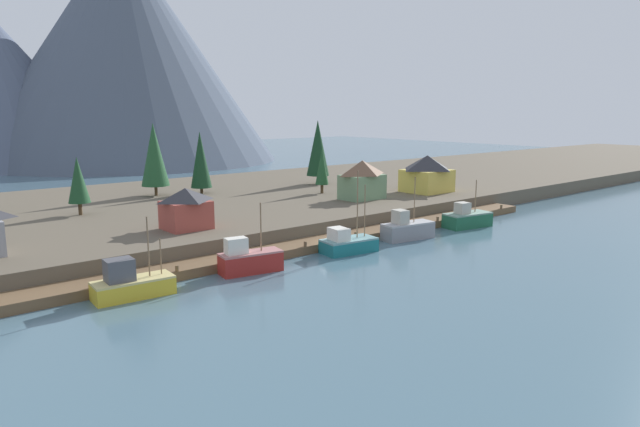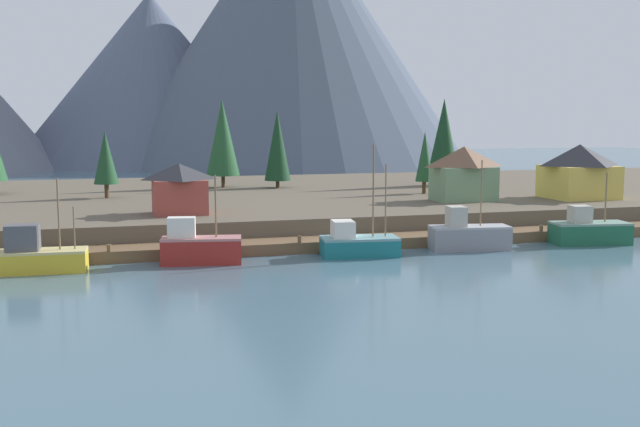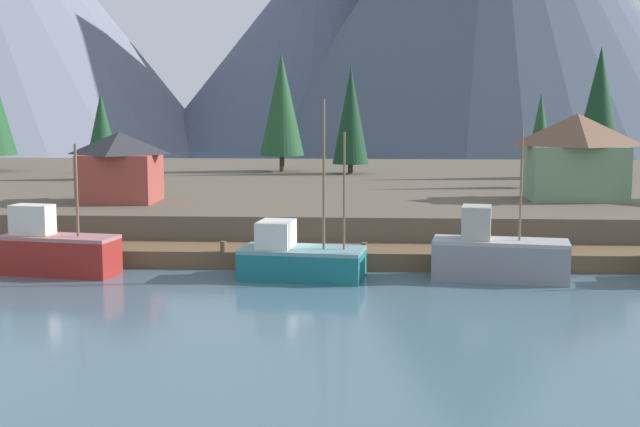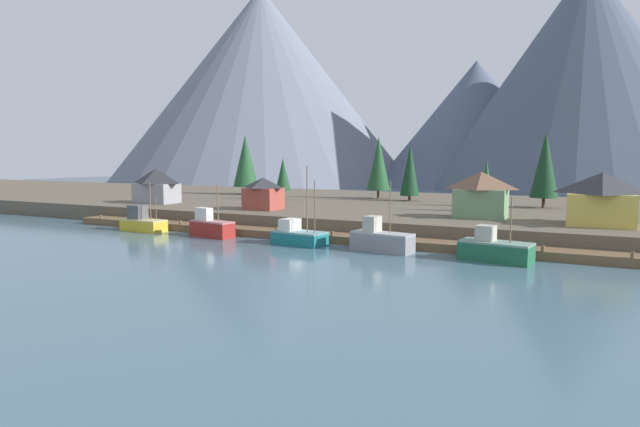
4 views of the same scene
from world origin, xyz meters
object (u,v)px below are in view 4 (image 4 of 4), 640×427
Objects in this scene: fishing_boat_grey at (381,240)px; conifer_near_left at (545,165)px; house_green at (481,194)px; conifer_mid_left at (283,175)px; house_yellow at (601,198)px; fishing_boat_teal at (298,236)px; fishing_boat_yellow at (142,222)px; house_grey at (156,185)px; house_red at (263,193)px; conifer_mid_right at (379,163)px; conifer_back_left at (410,170)px; fishing_boat_red at (211,227)px; conifer_back_right at (486,181)px; conifer_near_right at (245,161)px; fishing_boat_green at (495,250)px.

fishing_boat_grey is 0.66× the size of conifer_near_left.
house_green is 0.88× the size of conifer_mid_left.
house_yellow is 14.31m from house_green.
fishing_boat_teal is 0.79× the size of conifer_near_left.
house_grey reaches higher than fishing_boat_yellow.
house_red is 44.82m from conifer_near_left.
conifer_near_left is at bearing -10.74° from conifer_mid_right.
conifer_mid_left is (-31.16, 30.98, 5.94)m from fishing_boat_grey.
house_red is at bearing -174.24° from house_green.
conifer_back_left is (22.45, 7.75, 0.98)m from conifer_mid_left.
fishing_boat_red is 42.71m from conifer_mid_right.
fishing_boat_teal is at bearing -44.85° from house_red.
fishing_boat_yellow is 0.92× the size of conifer_back_right.
house_green is 58.39m from conifer_near_right.
house_grey is at bearing -148.21° from conifer_back_left.
fishing_boat_yellow is at bearing -170.45° from fishing_boat_red.
house_green is at bearing 73.30° from fishing_boat_grey.
conifer_near_right reaches higher than conifer_mid_left.
fishing_boat_red is 27.89m from house_grey.
house_grey is at bearing -135.09° from conifer_mid_left.
conifer_mid_left reaches higher than fishing_boat_teal.
conifer_near_left is at bearing 96.02° from fishing_boat_green.
conifer_near_left is 1.56× the size of conifer_back_right.
conifer_near_left reaches higher than fishing_boat_red.
fishing_boat_yellow is at bearing -149.82° from conifer_back_right.
fishing_boat_teal is 36.61m from house_yellow.
fishing_boat_grey is at bearing -17.20° from house_grey.
fishing_boat_yellow is 47.63m from house_green.
conifer_near_left is 0.95× the size of conifer_near_right.
house_green is (7.95, 16.65, 4.34)m from fishing_boat_grey.
conifer_mid_left is at bearing -30.74° from conifer_near_right.
house_yellow is (58.73, 15.08, 4.49)m from fishing_boat_yellow.
fishing_boat_yellow is 0.60× the size of conifer_mid_right.
conifer_mid_right reaches higher than fishing_boat_grey.
conifer_near_right is at bearing 178.71° from conifer_back_left.
fishing_boat_teal is 0.75× the size of conifer_near_right.
conifer_near_right is at bearing 85.65° from house_grey.
conifer_near_left is at bearing 29.72° from house_red.
fishing_boat_grey is 1.04× the size of house_grey.
conifer_back_right reaches higher than fishing_boat_teal.
fishing_boat_red reaches higher than fishing_boat_yellow.
conifer_mid_right reaches higher than fishing_boat_red.
house_red is 29.44m from conifer_mid_right.
conifer_mid_left is (-39.11, 14.32, 1.60)m from house_green.
fishing_boat_grey is 12.47m from fishing_boat_green.
fishing_boat_yellow is 36.53m from fishing_boat_grey.
conifer_back_right is (31.42, 12.18, 2.09)m from house_red.
conifer_near_left is 45.85m from conifer_mid_left.
house_red is at bearing -150.28° from conifer_near_left.
conifer_back_right is (15.81, -13.15, -1.13)m from conifer_back_left.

